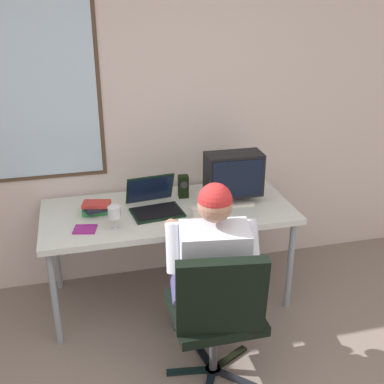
{
  "coord_description": "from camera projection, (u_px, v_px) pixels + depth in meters",
  "views": [
    {
      "loc": [
        -0.33,
        -1.11,
        2.19
      ],
      "look_at": [
        0.32,
        1.49,
        1.03
      ],
      "focal_mm": 44.99,
      "sensor_mm": 36.0,
      "label": 1
    }
  ],
  "objects": [
    {
      "name": "wall_rear",
      "position": [
        116.0,
        113.0,
        3.49
      ],
      "size": [
        5.66,
        0.08,
        2.65
      ],
      "color": "beige",
      "rests_on": "ground"
    },
    {
      "name": "desk",
      "position": [
        168.0,
        216.0,
        3.41
      ],
      "size": [
        1.75,
        0.78,
        0.74
      ],
      "color": "gray",
      "rests_on": "ground"
    },
    {
      "name": "office_chair",
      "position": [
        217.0,
        309.0,
        2.66
      ],
      "size": [
        0.55,
        0.59,
        0.94
      ],
      "color": "black",
      "rests_on": "ground"
    },
    {
      "name": "person_seated",
      "position": [
        210.0,
        267.0,
        2.85
      ],
      "size": [
        0.56,
        0.79,
        1.24
      ],
      "color": "#3E3A6B",
      "rests_on": "ground"
    },
    {
      "name": "crt_monitor",
      "position": [
        234.0,
        175.0,
        3.42
      ],
      "size": [
        0.41,
        0.22,
        0.37
      ],
      "color": "beige",
      "rests_on": "desk"
    },
    {
      "name": "laptop",
      "position": [
        154.0,
        201.0,
        3.36
      ],
      "size": [
        0.38,
        0.37,
        0.23
      ],
      "color": "black",
      "rests_on": "desk"
    },
    {
      "name": "wine_glass",
      "position": [
        114.0,
        214.0,
        3.06
      ],
      "size": [
        0.08,
        0.08,
        0.16
      ],
      "color": "silver",
      "rests_on": "desk"
    },
    {
      "name": "desk_speaker",
      "position": [
        183.0,
        186.0,
        3.55
      ],
      "size": [
        0.08,
        0.07,
        0.17
      ],
      "color": "black",
      "rests_on": "desk"
    },
    {
      "name": "book_stack",
      "position": [
        96.0,
        208.0,
        3.3
      ],
      "size": [
        0.21,
        0.15,
        0.09
      ],
      "color": "#298B42",
      "rests_on": "desk"
    },
    {
      "name": "cd_case",
      "position": [
        85.0,
        229.0,
        3.1
      ],
      "size": [
        0.17,
        0.15,
        0.01
      ],
      "color": "#8B1B7A",
      "rests_on": "desk"
    },
    {
      "name": "coffee_mug",
      "position": [
        197.0,
        214.0,
        3.22
      ],
      "size": [
        0.08,
        0.08,
        0.09
      ],
      "color": "beige",
      "rests_on": "desk"
    }
  ]
}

